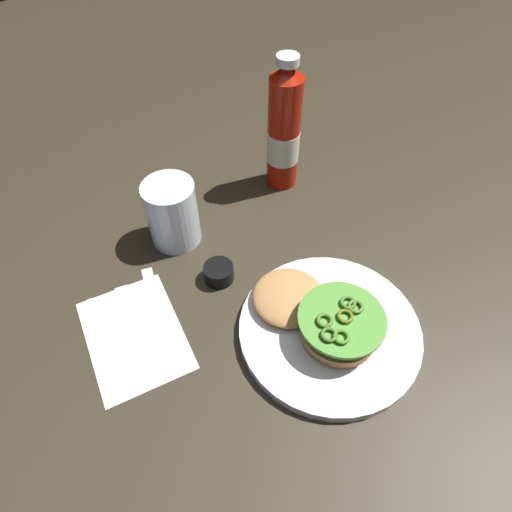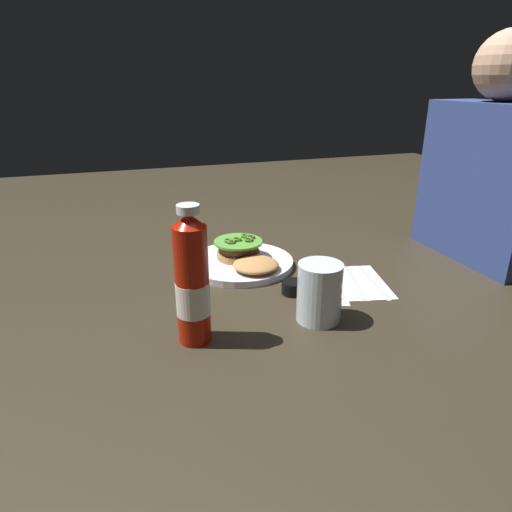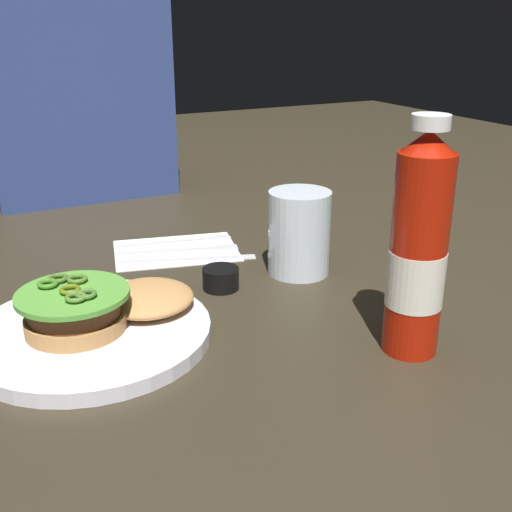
% 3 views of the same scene
% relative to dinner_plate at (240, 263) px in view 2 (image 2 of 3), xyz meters
% --- Properties ---
extents(ground_plane, '(3.00, 3.00, 0.00)m').
position_rel_dinner_plate_xyz_m(ground_plane, '(0.09, 0.09, -0.01)').
color(ground_plane, '#2F281C').
extents(dinner_plate, '(0.27, 0.27, 0.02)m').
position_rel_dinner_plate_xyz_m(dinner_plate, '(0.00, 0.00, 0.00)').
color(dinner_plate, white).
rests_on(dinner_plate, ground_plane).
extents(burger_sandwich, '(0.20, 0.13, 0.05)m').
position_rel_dinner_plate_xyz_m(burger_sandwich, '(0.02, 0.01, 0.03)').
color(burger_sandwich, '#B47F48').
rests_on(burger_sandwich, dinner_plate).
extents(ketchup_bottle, '(0.06, 0.06, 0.25)m').
position_rel_dinner_plate_xyz_m(ketchup_bottle, '(0.31, -0.18, 0.11)').
color(ketchup_bottle, '#AC1807').
rests_on(ketchup_bottle, ground_plane).
extents(water_glass, '(0.09, 0.09, 0.12)m').
position_rel_dinner_plate_xyz_m(water_glass, '(0.31, 0.07, 0.05)').
color(water_glass, silver).
rests_on(water_glass, ground_plane).
extents(condiment_cup, '(0.05, 0.05, 0.03)m').
position_rel_dinner_plate_xyz_m(condiment_cup, '(0.19, 0.06, 0.01)').
color(condiment_cup, black).
rests_on(condiment_cup, ground_plane).
extents(napkin, '(0.21, 0.17, 0.00)m').
position_rel_dinner_plate_xyz_m(napkin, '(0.18, 0.23, -0.01)').
color(napkin, white).
rests_on(napkin, ground_plane).
extents(butter_knife, '(0.20, 0.08, 0.00)m').
position_rel_dinner_plate_xyz_m(butter_knife, '(0.20, 0.18, -0.00)').
color(butter_knife, silver).
rests_on(butter_knife, napkin).
extents(fork_utensil, '(0.19, 0.07, 0.00)m').
position_rel_dinner_plate_xyz_m(fork_utensil, '(0.20, 0.22, -0.00)').
color(fork_utensil, silver).
rests_on(fork_utensil, napkin).
extents(spoon_utensil, '(0.19, 0.05, 0.00)m').
position_rel_dinner_plate_xyz_m(spoon_utensil, '(0.22, 0.26, -0.00)').
color(spoon_utensil, silver).
rests_on(spoon_utensil, napkin).
extents(diner_person, '(0.35, 0.16, 0.55)m').
position_rel_dinner_plate_xyz_m(diner_person, '(0.14, 0.62, 0.24)').
color(diner_person, navy).
rests_on(diner_person, ground_plane).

